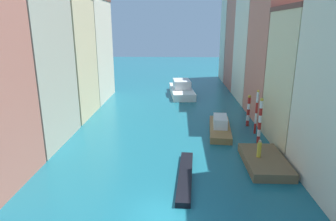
{
  "coord_description": "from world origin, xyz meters",
  "views": [
    {
      "loc": [
        1.09,
        -16.16,
        11.6
      ],
      "look_at": [
        -0.22,
        19.07,
        1.5
      ],
      "focal_mm": 31.39,
      "sensor_mm": 36.0,
      "label": 1
    }
  ],
  "objects_px": {
    "motorboat_0": "(220,127)",
    "waterfront_dock": "(265,161)",
    "mooring_pole_2": "(248,110)",
    "mooring_pole_0": "(260,120)",
    "person_on_dock": "(259,149)",
    "mooring_pole_1": "(256,112)",
    "vaporetto_white": "(182,89)",
    "gondola_black": "(185,176)"
  },
  "relations": [
    {
      "from": "person_on_dock",
      "to": "mooring_pole_2",
      "type": "height_order",
      "value": "mooring_pole_2"
    },
    {
      "from": "motorboat_0",
      "to": "waterfront_dock",
      "type": "bearing_deg",
      "value": -71.72
    },
    {
      "from": "waterfront_dock",
      "to": "motorboat_0",
      "type": "xyz_separation_m",
      "value": [
        -2.76,
        8.34,
        0.25
      ]
    },
    {
      "from": "mooring_pole_0",
      "to": "mooring_pole_1",
      "type": "bearing_deg",
      "value": 83.15
    },
    {
      "from": "person_on_dock",
      "to": "mooring_pole_0",
      "type": "relative_size",
      "value": 0.33
    },
    {
      "from": "mooring_pole_1",
      "to": "motorboat_0",
      "type": "height_order",
      "value": "mooring_pole_1"
    },
    {
      "from": "motorboat_0",
      "to": "vaporetto_white",
      "type": "bearing_deg",
      "value": 102.65
    },
    {
      "from": "waterfront_dock",
      "to": "motorboat_0",
      "type": "height_order",
      "value": "motorboat_0"
    },
    {
      "from": "waterfront_dock",
      "to": "person_on_dock",
      "type": "distance_m",
      "value": 1.23
    },
    {
      "from": "gondola_black",
      "to": "motorboat_0",
      "type": "xyz_separation_m",
      "value": [
        4.16,
        10.86,
        0.42
      ]
    },
    {
      "from": "mooring_pole_1",
      "to": "vaporetto_white",
      "type": "distance_m",
      "value": 20.95
    },
    {
      "from": "mooring_pole_2",
      "to": "mooring_pole_0",
      "type": "bearing_deg",
      "value": -90.98
    },
    {
      "from": "waterfront_dock",
      "to": "mooring_pole_2",
      "type": "height_order",
      "value": "mooring_pole_2"
    },
    {
      "from": "mooring_pole_1",
      "to": "gondola_black",
      "type": "distance_m",
      "value": 13.42
    },
    {
      "from": "mooring_pole_2",
      "to": "gondola_black",
      "type": "height_order",
      "value": "mooring_pole_2"
    },
    {
      "from": "mooring_pole_0",
      "to": "motorboat_0",
      "type": "xyz_separation_m",
      "value": [
        -3.53,
        3.2,
        -1.82
      ]
    },
    {
      "from": "vaporetto_white",
      "to": "motorboat_0",
      "type": "bearing_deg",
      "value": -77.35
    },
    {
      "from": "mooring_pole_1",
      "to": "person_on_dock",
      "type": "bearing_deg",
      "value": -101.75
    },
    {
      "from": "mooring_pole_0",
      "to": "vaporetto_white",
      "type": "height_order",
      "value": "mooring_pole_0"
    },
    {
      "from": "waterfront_dock",
      "to": "mooring_pole_2",
      "type": "bearing_deg",
      "value": 85.34
    },
    {
      "from": "waterfront_dock",
      "to": "mooring_pole_2",
      "type": "distance_m",
      "value": 10.72
    },
    {
      "from": "waterfront_dock",
      "to": "mooring_pole_2",
      "type": "relative_size",
      "value": 1.64
    },
    {
      "from": "person_on_dock",
      "to": "motorboat_0",
      "type": "distance_m",
      "value": 8.58
    },
    {
      "from": "mooring_pole_1",
      "to": "motorboat_0",
      "type": "relative_size",
      "value": 0.63
    },
    {
      "from": "waterfront_dock",
      "to": "gondola_black",
      "type": "xyz_separation_m",
      "value": [
        -6.91,
        -2.52,
        -0.17
      ]
    },
    {
      "from": "person_on_dock",
      "to": "mooring_pole_2",
      "type": "bearing_deg",
      "value": 82.43
    },
    {
      "from": "vaporetto_white",
      "to": "mooring_pole_2",
      "type": "bearing_deg",
      "value": -64.76
    },
    {
      "from": "person_on_dock",
      "to": "vaporetto_white",
      "type": "height_order",
      "value": "vaporetto_white"
    },
    {
      "from": "person_on_dock",
      "to": "vaporetto_white",
      "type": "bearing_deg",
      "value": 103.4
    },
    {
      "from": "mooring_pole_2",
      "to": "motorboat_0",
      "type": "relative_size",
      "value": 0.48
    },
    {
      "from": "waterfront_dock",
      "to": "person_on_dock",
      "type": "xyz_separation_m",
      "value": [
        -0.53,
        0.1,
        1.1
      ]
    },
    {
      "from": "waterfront_dock",
      "to": "gondola_black",
      "type": "bearing_deg",
      "value": -159.98
    },
    {
      "from": "mooring_pole_1",
      "to": "motorboat_0",
      "type": "bearing_deg",
      "value": 174.57
    },
    {
      "from": "mooring_pole_0",
      "to": "gondola_black",
      "type": "bearing_deg",
      "value": -135.08
    },
    {
      "from": "person_on_dock",
      "to": "motorboat_0",
      "type": "relative_size",
      "value": 0.2
    },
    {
      "from": "person_on_dock",
      "to": "mooring_pole_1",
      "type": "height_order",
      "value": "mooring_pole_1"
    },
    {
      "from": "person_on_dock",
      "to": "mooring_pole_1",
      "type": "distance_m",
      "value": 8.11
    },
    {
      "from": "waterfront_dock",
      "to": "vaporetto_white",
      "type": "xyz_separation_m",
      "value": [
        -6.99,
        27.23,
        0.59
      ]
    },
    {
      "from": "mooring_pole_2",
      "to": "motorboat_0",
      "type": "bearing_deg",
      "value": -148.41
    },
    {
      "from": "person_on_dock",
      "to": "mooring_pole_0",
      "type": "distance_m",
      "value": 5.29
    },
    {
      "from": "mooring_pole_0",
      "to": "motorboat_0",
      "type": "height_order",
      "value": "mooring_pole_0"
    },
    {
      "from": "mooring_pole_1",
      "to": "waterfront_dock",
      "type": "bearing_deg",
      "value": -97.92
    }
  ]
}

